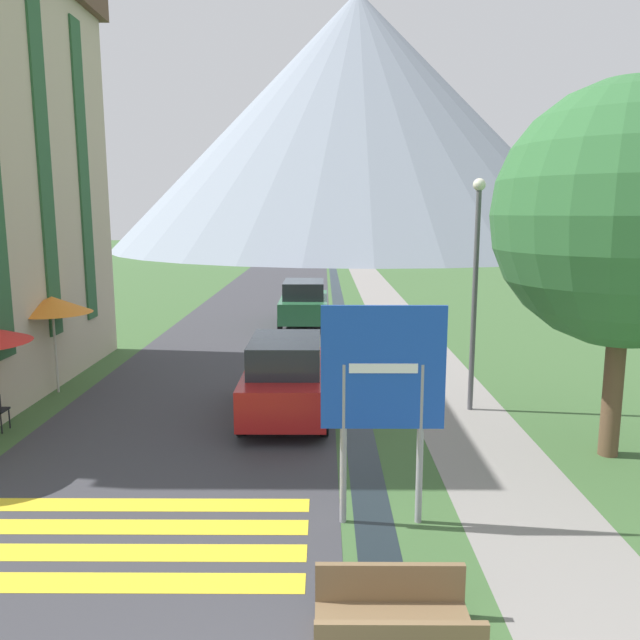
% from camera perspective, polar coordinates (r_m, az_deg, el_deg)
% --- Properties ---
extents(ground_plane, '(160.00, 160.00, 0.00)m').
position_cam_1_polar(ground_plane, '(24.37, -0.72, -0.98)').
color(ground_plane, '#3D6033').
extents(road, '(6.40, 60.00, 0.01)m').
position_cam_1_polar(road, '(34.37, -4.59, 2.16)').
color(road, '#38383D').
rests_on(road, ground_plane).
extents(footpath, '(2.20, 60.00, 0.01)m').
position_cam_1_polar(footpath, '(34.39, 5.60, 2.15)').
color(footpath, gray).
rests_on(footpath, ground_plane).
extents(drainage_channel, '(0.60, 60.00, 0.00)m').
position_cam_1_polar(drainage_channel, '(34.25, 1.59, 2.16)').
color(drainage_channel, black).
rests_on(drainage_channel, ground_plane).
extents(crosswalk_marking, '(5.44, 2.54, 0.01)m').
position_cam_1_polar(crosswalk_marking, '(9.78, -18.19, -18.51)').
color(crosswalk_marking, yellow).
rests_on(crosswalk_marking, ground_plane).
extents(mountain_distant, '(61.04, 61.04, 31.15)m').
position_cam_1_polar(mountain_distant, '(82.29, 3.38, 17.49)').
color(mountain_distant, gray).
rests_on(mountain_distant, ground_plane).
extents(road_sign, '(1.79, 0.11, 3.28)m').
position_cam_1_polar(road_sign, '(9.04, 5.77, -5.99)').
color(road_sign, gray).
rests_on(road_sign, ground_plane).
extents(footbridge, '(1.70, 1.10, 0.65)m').
position_cam_1_polar(footbridge, '(7.41, 6.84, -26.12)').
color(footbridge, brown).
rests_on(footbridge, ground_plane).
extents(parked_car_near, '(1.90, 4.18, 1.82)m').
position_cam_1_polar(parked_car_near, '(14.10, -3.12, -5.23)').
color(parked_car_near, '#A31919').
rests_on(parked_car_near, ground_plane).
extents(parked_car_far, '(1.99, 4.49, 1.82)m').
position_cam_1_polar(parked_car_far, '(25.63, -1.47, 1.62)').
color(parked_car_far, '#28663D').
rests_on(parked_car_far, ground_plane).
extents(cafe_umbrella_rear_orange, '(1.95, 1.95, 2.49)m').
position_cam_1_polar(cafe_umbrella_rear_orange, '(17.05, -23.29, 1.27)').
color(cafe_umbrella_rear_orange, '#B7B2A8').
rests_on(cafe_umbrella_rear_orange, ground_plane).
extents(streetlamp, '(0.28, 0.28, 5.31)m').
position_cam_1_polar(streetlamp, '(14.57, 14.03, 3.90)').
color(streetlamp, '#515156').
rests_on(streetlamp, ground_plane).
extents(tree_by_path, '(4.78, 4.78, 6.91)m').
position_cam_1_polar(tree_by_path, '(12.56, 26.28, 8.54)').
color(tree_by_path, brown).
rests_on(tree_by_path, ground_plane).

